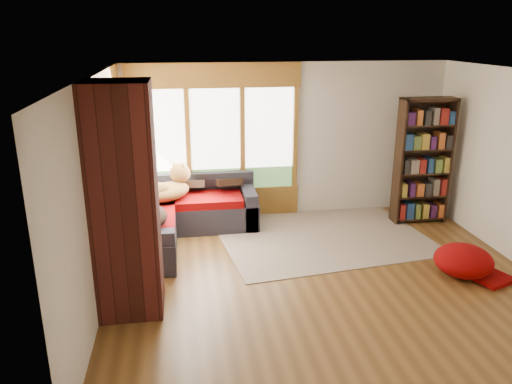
{
  "coord_description": "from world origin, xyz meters",
  "views": [
    {
      "loc": [
        -1.76,
        -5.64,
        3.08
      ],
      "look_at": [
        -0.77,
        0.85,
        0.95
      ],
      "focal_mm": 35.0,
      "sensor_mm": 36.0,
      "label": 1
    }
  ],
  "objects_px": {
    "dog_tan": "(171,185)",
    "bookshelf": "(423,161)",
    "area_rug": "(322,236)",
    "brick_chimney": "(125,202)",
    "pouf": "(464,260)",
    "sectional_sofa": "(172,218)",
    "dog_brindle": "(148,210)"
  },
  "relations": [
    {
      "from": "dog_tan",
      "to": "bookshelf",
      "type": "bearing_deg",
      "value": -48.4
    },
    {
      "from": "area_rug",
      "to": "dog_tan",
      "type": "bearing_deg",
      "value": 166.26
    },
    {
      "from": "brick_chimney",
      "to": "pouf",
      "type": "distance_m",
      "value": 4.37
    },
    {
      "from": "brick_chimney",
      "to": "area_rug",
      "type": "height_order",
      "value": "brick_chimney"
    },
    {
      "from": "brick_chimney",
      "to": "sectional_sofa",
      "type": "xyz_separation_m",
      "value": [
        0.45,
        2.05,
        -1.0
      ]
    },
    {
      "from": "area_rug",
      "to": "pouf",
      "type": "bearing_deg",
      "value": -46.08
    },
    {
      "from": "brick_chimney",
      "to": "dog_brindle",
      "type": "relative_size",
      "value": 2.99
    },
    {
      "from": "dog_brindle",
      "to": "sectional_sofa",
      "type": "bearing_deg",
      "value": -24.41
    },
    {
      "from": "brick_chimney",
      "to": "pouf",
      "type": "height_order",
      "value": "brick_chimney"
    },
    {
      "from": "sectional_sofa",
      "to": "pouf",
      "type": "bearing_deg",
      "value": -28.33
    },
    {
      "from": "brick_chimney",
      "to": "dog_brindle",
      "type": "height_order",
      "value": "brick_chimney"
    },
    {
      "from": "dog_brindle",
      "to": "brick_chimney",
      "type": "bearing_deg",
      "value": 168.82
    },
    {
      "from": "sectional_sofa",
      "to": "area_rug",
      "type": "relative_size",
      "value": 0.71
    },
    {
      "from": "bookshelf",
      "to": "brick_chimney",
      "type": "bearing_deg",
      "value": -154.94
    },
    {
      "from": "brick_chimney",
      "to": "sectional_sofa",
      "type": "distance_m",
      "value": 2.32
    },
    {
      "from": "sectional_sofa",
      "to": "dog_brindle",
      "type": "xyz_separation_m",
      "value": [
        -0.3,
        -0.82,
        0.46
      ]
    },
    {
      "from": "bookshelf",
      "to": "dog_tan",
      "type": "bearing_deg",
      "value": 177.92
    },
    {
      "from": "dog_brindle",
      "to": "area_rug",
      "type": "bearing_deg",
      "value": -83.91
    },
    {
      "from": "brick_chimney",
      "to": "sectional_sofa",
      "type": "bearing_deg",
      "value": 77.71
    },
    {
      "from": "dog_tan",
      "to": "dog_brindle",
      "type": "relative_size",
      "value": 1.08
    },
    {
      "from": "pouf",
      "to": "dog_tan",
      "type": "relative_size",
      "value": 0.8
    },
    {
      "from": "sectional_sofa",
      "to": "pouf",
      "type": "relative_size",
      "value": 2.92
    },
    {
      "from": "bookshelf",
      "to": "sectional_sofa",
      "type": "bearing_deg",
      "value": -178.95
    },
    {
      "from": "pouf",
      "to": "dog_brindle",
      "type": "relative_size",
      "value": 0.87
    },
    {
      "from": "sectional_sofa",
      "to": "area_rug",
      "type": "height_order",
      "value": "sectional_sofa"
    },
    {
      "from": "area_rug",
      "to": "dog_brindle",
      "type": "distance_m",
      "value": 2.76
    },
    {
      "from": "bookshelf",
      "to": "dog_tan",
      "type": "height_order",
      "value": "bookshelf"
    },
    {
      "from": "brick_chimney",
      "to": "bookshelf",
      "type": "relative_size",
      "value": 1.25
    },
    {
      "from": "brick_chimney",
      "to": "bookshelf",
      "type": "distance_m",
      "value": 5.02
    },
    {
      "from": "sectional_sofa",
      "to": "bookshelf",
      "type": "height_order",
      "value": "bookshelf"
    },
    {
      "from": "area_rug",
      "to": "dog_tan",
      "type": "xyz_separation_m",
      "value": [
        -2.31,
        0.57,
        0.77
      ]
    },
    {
      "from": "bookshelf",
      "to": "dog_tan",
      "type": "xyz_separation_m",
      "value": [
        -4.1,
        0.15,
        -0.27
      ]
    }
  ]
}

